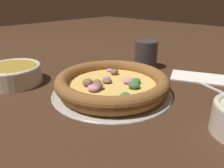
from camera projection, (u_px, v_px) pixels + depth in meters
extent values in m
plane|color=#3D2616|center=(112.00, 92.00, 0.57)|extent=(3.00, 3.00, 0.00)
cylinder|color=#B7B2A8|center=(112.00, 92.00, 0.56)|extent=(0.30, 0.30, 0.00)
torus|color=#B7B2A8|center=(112.00, 91.00, 0.56)|extent=(0.31, 0.31, 0.01)
cylinder|color=tan|center=(112.00, 87.00, 0.56)|extent=(0.27, 0.27, 0.01)
torus|color=brown|center=(112.00, 81.00, 0.55)|extent=(0.29, 0.29, 0.03)
cylinder|color=#A32D19|center=(112.00, 85.00, 0.56)|extent=(0.24, 0.24, 0.00)
cylinder|color=#E5B75B|center=(112.00, 84.00, 0.56)|extent=(0.23, 0.23, 0.00)
ellipsoid|color=#3D6B38|center=(134.00, 85.00, 0.53)|extent=(0.04, 0.04, 0.02)
ellipsoid|color=#C17FA3|center=(107.00, 78.00, 0.58)|extent=(0.03, 0.03, 0.01)
ellipsoid|color=#C17FA3|center=(109.00, 70.00, 0.64)|extent=(0.02, 0.02, 0.01)
ellipsoid|color=brown|center=(114.00, 72.00, 0.62)|extent=(0.02, 0.02, 0.02)
ellipsoid|color=brown|center=(107.00, 81.00, 0.56)|extent=(0.03, 0.03, 0.01)
ellipsoid|color=#3D6B38|center=(136.00, 81.00, 0.55)|extent=(0.03, 0.03, 0.01)
ellipsoid|color=brown|center=(88.00, 82.00, 0.54)|extent=(0.04, 0.04, 0.02)
ellipsoid|color=#C17FA3|center=(128.00, 81.00, 0.56)|extent=(0.03, 0.03, 0.01)
ellipsoid|color=brown|center=(97.00, 81.00, 0.56)|extent=(0.03, 0.03, 0.01)
ellipsoid|color=#C17FA3|center=(92.00, 87.00, 0.51)|extent=(0.04, 0.04, 0.02)
ellipsoid|color=brown|center=(98.00, 86.00, 0.52)|extent=(0.04, 0.04, 0.02)
ellipsoid|color=#3D6B38|center=(125.00, 96.00, 0.47)|extent=(0.02, 0.02, 0.02)
cylinder|color=beige|center=(14.00, 75.00, 0.62)|extent=(0.16, 0.16, 0.05)
torus|color=beige|center=(12.00, 67.00, 0.61)|extent=(0.16, 0.16, 0.01)
cylinder|color=olive|center=(12.00, 67.00, 0.61)|extent=(0.13, 0.13, 0.00)
cylinder|color=#383333|center=(146.00, 55.00, 0.74)|extent=(0.08, 0.08, 0.09)
cube|color=white|center=(199.00, 77.00, 0.66)|extent=(0.18, 0.15, 0.01)
cube|color=#B7B7BC|center=(212.00, 88.00, 0.59)|extent=(0.13, 0.06, 0.00)
cube|color=#B7B7BC|center=(188.00, 77.00, 0.67)|extent=(0.05, 0.04, 0.00)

